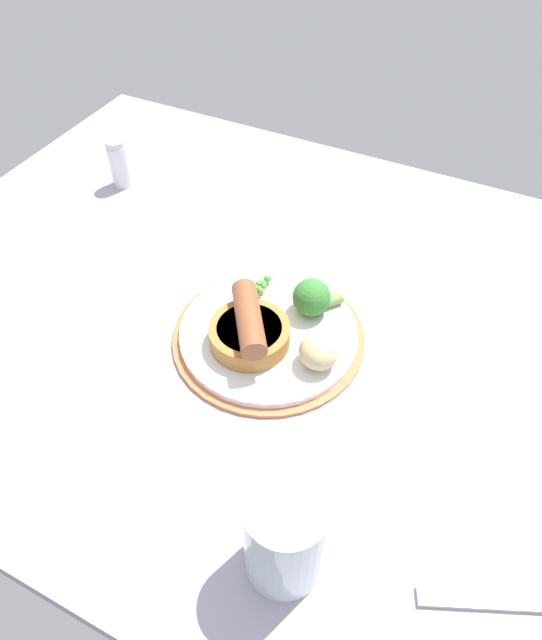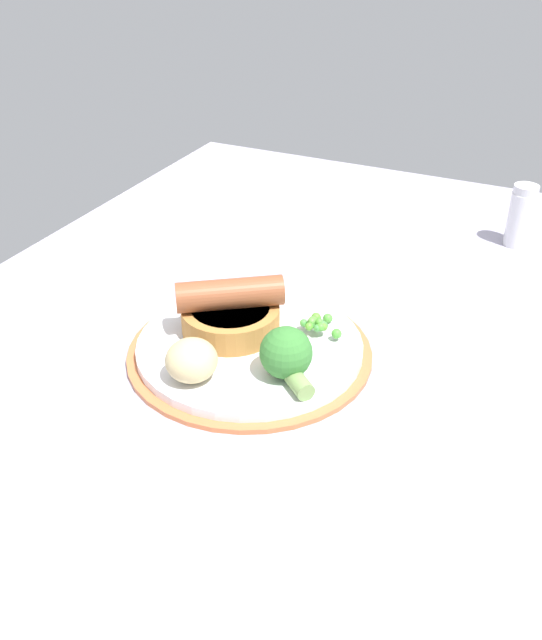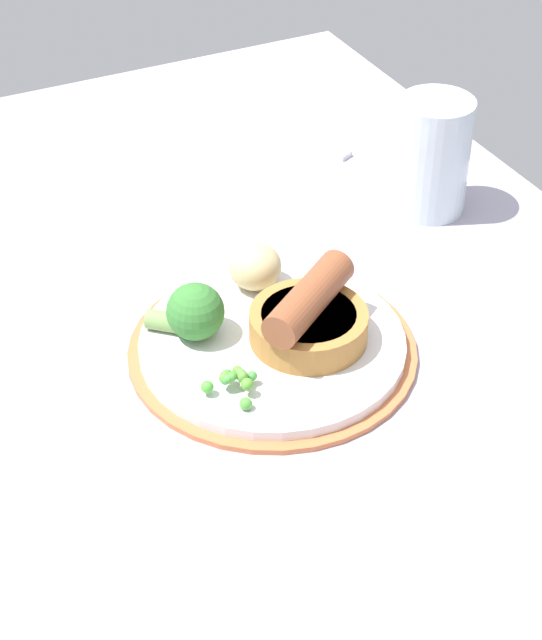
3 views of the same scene
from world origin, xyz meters
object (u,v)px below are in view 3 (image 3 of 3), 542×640
at_px(potato_chunk_0, 255,267).
at_px(fork, 282,130).
at_px(sausage_pudding, 309,318).
at_px(pea_pile, 234,381).
at_px(drinking_glass, 432,156).
at_px(dinner_plate, 272,347).
at_px(broccoli_floret_far, 193,312).

xyz_separation_m(potato_chunk_0, fork, (-0.26, 0.16, -0.03)).
xyz_separation_m(sausage_pudding, pea_pile, (0.03, -0.08, -0.01)).
xyz_separation_m(sausage_pudding, drinking_glass, (-0.14, 0.21, 0.02)).
bearing_deg(drinking_glass, dinner_plate, -60.66).
bearing_deg(drinking_glass, pea_pile, -58.68).
distance_m(pea_pile, potato_chunk_0, 0.14).
relative_size(dinner_plate, broccoli_floret_far, 3.89).
bearing_deg(sausage_pudding, fork, -148.13).
distance_m(potato_chunk_0, drinking_glass, 0.22).
distance_m(fork, drinking_glass, 0.21).
xyz_separation_m(dinner_plate, fork, (-0.33, 0.18, -0.00)).
bearing_deg(fork, sausage_pudding, -46.89).
bearing_deg(fork, drinking_glass, -6.98).
relative_size(pea_pile, fork, 0.25).
height_order(dinner_plate, potato_chunk_0, potato_chunk_0).
xyz_separation_m(potato_chunk_0, drinking_glass, (-0.06, 0.21, 0.02)).
bearing_deg(sausage_pudding, dinner_plate, -59.44).
bearing_deg(potato_chunk_0, pea_pile, -32.34).
bearing_deg(dinner_plate, sausage_pudding, 65.22).
relative_size(sausage_pudding, potato_chunk_0, 2.18).
relative_size(broccoli_floret_far, drinking_glass, 0.53).
height_order(pea_pile, broccoli_floret_far, broccoli_floret_far).
relative_size(potato_chunk_0, fork, 0.26).
relative_size(fork, drinking_glass, 1.58).
distance_m(dinner_plate, broccoli_floret_far, 0.07).
bearing_deg(fork, pea_pile, -54.87).
distance_m(dinner_plate, drinking_glass, 0.27).
xyz_separation_m(broccoli_floret_far, potato_chunk_0, (-0.04, 0.07, -0.00)).
relative_size(sausage_pudding, fork, 0.56).
distance_m(sausage_pudding, fork, 0.38).
relative_size(broccoli_floret_far, fork, 0.33).
xyz_separation_m(dinner_plate, pea_pile, (0.04, -0.05, 0.02)).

